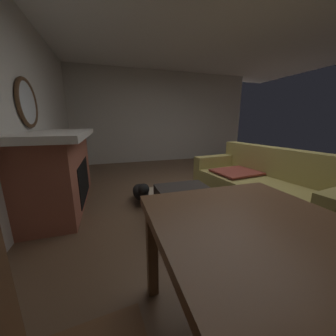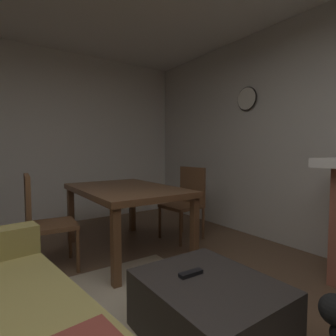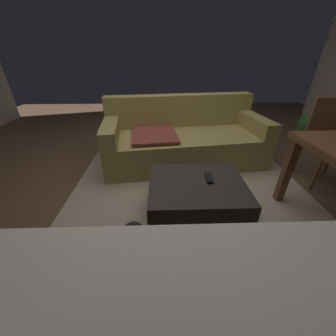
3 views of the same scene
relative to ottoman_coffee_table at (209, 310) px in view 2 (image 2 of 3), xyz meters
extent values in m
cube|color=white|center=(3.33, 0.69, 1.16)|extent=(0.12, 5.71, 2.69)
cube|color=#2D2826|center=(0.00, 0.00, 0.00)|extent=(0.83, 0.69, 0.38)
cube|color=black|center=(0.11, 0.05, 0.20)|extent=(0.06, 0.16, 0.02)
cube|color=brown|center=(1.59, -0.23, 0.52)|extent=(1.49, 0.98, 0.06)
cube|color=brown|center=(0.91, 0.20, 0.15)|extent=(0.07, 0.07, 0.68)
cube|color=brown|center=(2.28, 0.20, 0.15)|extent=(0.07, 0.07, 0.68)
cube|color=brown|center=(0.91, -0.66, 0.15)|extent=(0.07, 0.07, 0.68)
cube|color=brown|center=(2.28, -0.66, 0.15)|extent=(0.07, 0.07, 0.68)
cube|color=brown|center=(1.59, -1.02, 0.24)|extent=(0.48, 0.48, 0.04)
cube|color=brown|center=(1.61, -1.22, 0.50)|extent=(0.44, 0.08, 0.48)
cylinder|color=brown|center=(1.38, -0.84, 0.02)|extent=(0.04, 0.04, 0.41)
cylinder|color=brown|center=(1.77, -0.80, 0.02)|extent=(0.04, 0.04, 0.41)
cylinder|color=brown|center=(1.41, -1.24, 0.02)|extent=(0.04, 0.04, 0.41)
cylinder|color=brown|center=(1.81, -1.20, 0.02)|extent=(0.04, 0.04, 0.41)
cube|color=brown|center=(1.59, 0.56, 0.24)|extent=(0.48, 0.48, 0.04)
cube|color=brown|center=(1.61, 0.76, 0.50)|extent=(0.44, 0.08, 0.48)
cylinder|color=brown|center=(1.78, 0.34, 0.02)|extent=(0.04, 0.04, 0.41)
cylinder|color=brown|center=(1.38, 0.38, 0.02)|extent=(0.04, 0.04, 0.41)
cylinder|color=brown|center=(1.81, 0.74, 0.02)|extent=(0.04, 0.04, 0.41)
cylinder|color=brown|center=(1.41, 0.78, 0.02)|extent=(0.04, 0.04, 0.41)
sphere|color=black|center=(-0.50, -0.47, 0.09)|extent=(0.17, 0.17, 0.17)
cylinder|color=silver|center=(1.26, -1.87, 1.66)|extent=(0.29, 0.03, 0.29)
torus|color=black|center=(1.26, -1.87, 1.66)|extent=(0.32, 0.02, 0.32)
camera|label=1|loc=(2.02, -0.89, 1.03)|focal=20.11mm
camera|label=2|loc=(-1.14, 1.09, 0.97)|focal=28.72mm
camera|label=3|loc=(-0.30, -1.41, 1.15)|focal=21.25mm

